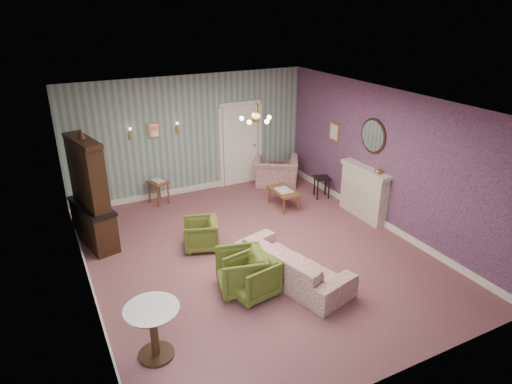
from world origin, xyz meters
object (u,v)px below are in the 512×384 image
olive_chair_c (201,233)px  wingback_chair (276,167)px  side_table_black (322,187)px  coffee_table (284,198)px  dresser (89,190)px  fireplace (364,192)px  pedestal_table (154,332)px  olive_chair_b (241,270)px  sofa_chintz (293,258)px  olive_chair_a (252,276)px

olive_chair_c → wingback_chair: bearing=145.8°
side_table_black → wingback_chair: bearing=115.1°
wingback_chair → coffee_table: wingback_chair is taller
dresser → coffee_table: dresser is taller
fireplace → coffee_table: size_ratio=1.66×
olive_chair_c → pedestal_table: 2.93m
olive_chair_b → pedestal_table: size_ratio=0.96×
coffee_table → side_table_black: (1.11, 0.07, 0.05)m
wingback_chair → side_table_black: size_ratio=2.10×
wingback_chair → sofa_chintz: bearing=94.4°
olive_chair_b → fireplace: size_ratio=0.55×
pedestal_table → fireplace: bearing=22.4°
olive_chair_c → side_table_black: size_ratio=1.24×
olive_chair_c → sofa_chintz: size_ratio=0.31×
olive_chair_a → olive_chair_c: size_ratio=1.10×
olive_chair_c → fireplace: bearing=103.8°
olive_chair_a → fireplace: fireplace is taller
side_table_black → pedestal_table: size_ratio=0.66×
sofa_chintz → side_table_black: size_ratio=4.06×
olive_chair_a → side_table_black: size_ratio=1.37×
olive_chair_b → olive_chair_a: bearing=39.4°
olive_chair_c → coffee_table: olive_chair_c is taller
pedestal_table → sofa_chintz: bearing=15.8°
olive_chair_c → olive_chair_a: bearing=25.0°
sofa_chintz → wingback_chair: (1.89, 3.97, 0.07)m
dresser → fireplace: bearing=-27.3°
olive_chair_b → coffee_table: (2.28, 2.52, -0.17)m
fireplace → wingback_chair: bearing=107.4°
side_table_black → olive_chair_b: bearing=-142.6°
sofa_chintz → side_table_black: (2.48, 2.72, -0.16)m
fireplace → pedestal_table: fireplace is taller
wingback_chair → side_table_black: wingback_chair is taller
olive_chair_b → dresser: dresser is taller
wingback_chair → pedestal_table: 6.51m
coffee_table → olive_chair_b: bearing=-132.1°
dresser → fireplace: 5.72m
sofa_chintz → wingback_chair: 4.40m
fireplace → olive_chair_c: bearing=175.4°
olive_chair_c → fireplace: (3.71, -0.30, 0.25)m
olive_chair_b → olive_chair_c: size_ratio=1.17×
olive_chair_b → dresser: bearing=-131.6°
sofa_chintz → coffee_table: 2.99m
olive_chair_c → pedestal_table: pedestal_table is taller
olive_chair_a → wingback_chair: bearing=136.4°
olive_chair_a → olive_chair_c: bearing=176.8°
olive_chair_c → pedestal_table: (-1.58, -2.47, 0.07)m
side_table_black → coffee_table: bearing=-176.4°
dresser → pedestal_table: size_ratio=2.86×
olive_chair_b → fireplace: (3.60, 1.31, 0.19)m
olive_chair_c → sofa_chintz: 2.02m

